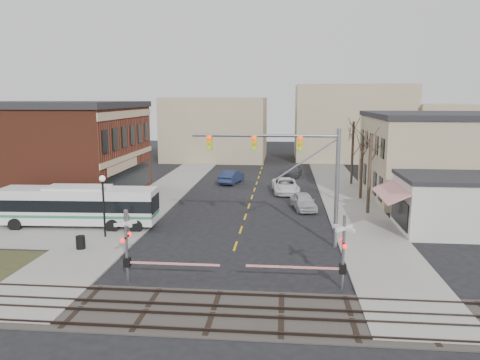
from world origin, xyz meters
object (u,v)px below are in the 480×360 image
object	(u,v)px
pedestrian_far	(124,207)
pedestrian_near	(127,222)
rr_crossing_west	(134,247)
transit_bus	(79,205)
rr_crossing_east	(335,253)
car_b	(231,177)
traffic_signal_mast	(296,163)
car_d	(293,170)
car_c	(285,186)
street_lamp	(103,193)
car_a	(303,201)
trash_bin	(81,242)

from	to	relation	value
pedestrian_far	pedestrian_near	bearing A→B (deg)	-127.86
rr_crossing_west	pedestrian_far	distance (m)	13.90
transit_bus	pedestrian_far	xyz separation A→B (m)	(2.64, 2.66, -0.67)
rr_crossing_east	car_b	world-z (taller)	rr_crossing_east
traffic_signal_mast	car_b	bearing A→B (deg)	106.77
car_b	car_d	world-z (taller)	car_b
rr_crossing_east	car_d	xyz separation A→B (m)	(-1.64, 36.25, -1.25)
car_c	car_d	size ratio (longest dim) A/B	1.13
street_lamp	car_d	size ratio (longest dim) A/B	0.90
rr_crossing_west	street_lamp	xyz separation A→B (m)	(-4.69, 7.62, 1.33)
rr_crossing_east	transit_bus	bearing A→B (deg)	151.28
car_d	rr_crossing_east	bearing A→B (deg)	-78.89
transit_bus	rr_crossing_west	bearing A→B (deg)	-52.86
car_c	pedestrian_near	bearing A→B (deg)	-130.08
car_a	pedestrian_near	size ratio (longest dim) A/B	2.40
trash_bin	transit_bus	bearing A→B (deg)	114.71
street_lamp	pedestrian_near	distance (m)	2.74
car_c	pedestrian_near	world-z (taller)	pedestrian_near
transit_bus	car_a	distance (m)	19.17
traffic_signal_mast	pedestrian_far	bearing A→B (deg)	157.73
rr_crossing_east	car_a	distance (m)	17.81
car_d	pedestrian_far	bearing A→B (deg)	-112.71
transit_bus	traffic_signal_mast	xyz separation A→B (m)	(16.58, -3.05, 3.98)
rr_crossing_west	car_d	xyz separation A→B (m)	(9.11, 36.35, -1.25)
traffic_signal_mast	trash_bin	xyz separation A→B (m)	(-14.11, -2.32, -5.17)
rr_crossing_east	street_lamp	xyz separation A→B (m)	(-15.44, 7.52, 1.33)
rr_crossing_west	car_b	size ratio (longest dim) A/B	1.17
street_lamp	car_b	distance (m)	23.77
car_a	pedestrian_near	xyz separation A→B (m)	(-13.10, -9.50, 0.29)
car_b	transit_bus	bearing A→B (deg)	77.58
street_lamp	car_b	world-z (taller)	street_lamp
traffic_signal_mast	car_c	bearing A→B (deg)	92.05
rr_crossing_east	rr_crossing_west	bearing A→B (deg)	-179.47
rr_crossing_east	car_b	distance (m)	31.54
rr_crossing_east	pedestrian_near	world-z (taller)	rr_crossing_east
street_lamp	car_a	bearing A→B (deg)	35.18
transit_bus	car_c	size ratio (longest dim) A/B	2.16
transit_bus	rr_crossing_east	bearing A→B (deg)	-28.72
trash_bin	car_a	size ratio (longest dim) A/B	0.19
rr_crossing_west	street_lamp	size ratio (longest dim) A/B	1.25
transit_bus	pedestrian_near	bearing A→B (deg)	-23.02
car_a	pedestrian_far	size ratio (longest dim) A/B	2.33
traffic_signal_mast	transit_bus	bearing A→B (deg)	169.56
traffic_signal_mast	car_b	xyz separation A→B (m)	(-6.98, 23.15, -4.94)
trash_bin	car_c	bearing A→B (deg)	56.41
car_c	pedestrian_near	size ratio (longest dim) A/B	3.00
rr_crossing_east	car_d	world-z (taller)	rr_crossing_east
traffic_signal_mast	pedestrian_near	xyz separation A→B (m)	(-12.12, 1.16, -4.67)
rr_crossing_west	trash_bin	xyz separation A→B (m)	(-5.28, 4.86, -1.41)
rr_crossing_east	car_b	size ratio (longest dim) A/B	1.17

